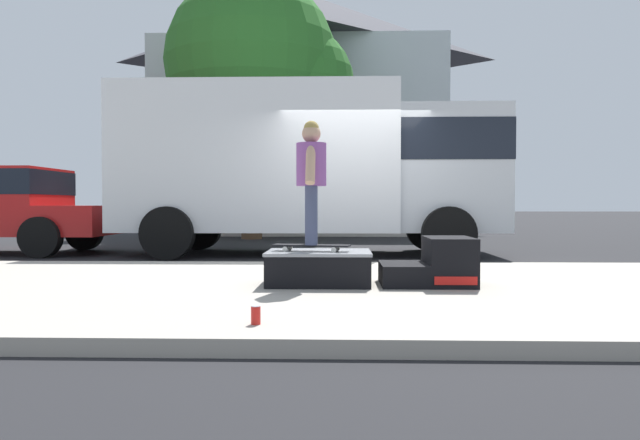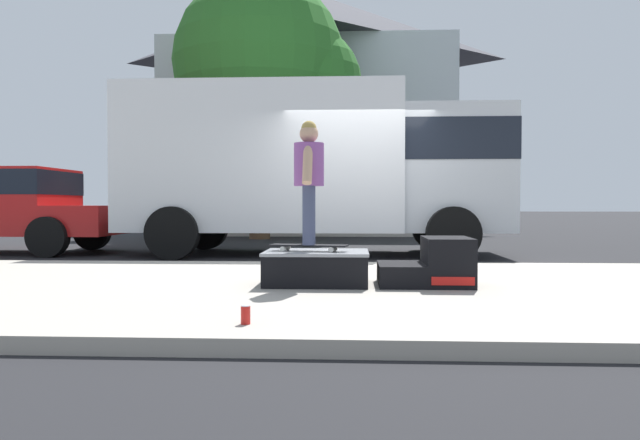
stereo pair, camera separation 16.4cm
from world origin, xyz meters
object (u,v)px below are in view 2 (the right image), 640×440
skate_box (317,266)px  box_truck (317,163)px  kicker_ramp (433,265)px  skateboard (309,246)px  soda_can (246,315)px  skater_kid (309,172)px  street_tree_main (269,68)px

skate_box → box_truck: (-0.30, 5.14, 1.40)m
skate_box → kicker_ramp: kicker_ramp is taller
skate_box → box_truck: box_truck is taller
skateboard → box_truck: 5.32m
kicker_ramp → soda_can: 2.61m
kicker_ramp → skater_kid: skater_kid is taller
street_tree_main → kicker_ramp: bearing=-73.4°
skateboard → skater_kid: skater_kid is taller
soda_can → skateboard: bearing=82.2°
skate_box → kicker_ramp: bearing=-0.0°
kicker_ramp → skateboard: bearing=-178.1°
skate_box → street_tree_main: size_ratio=0.15×
kicker_ramp → street_tree_main: bearing=106.6°
skate_box → skateboard: 0.23m
skateboard → skater_kid: bearing=-97.1°
street_tree_main → skate_box: bearing=-79.6°
skate_box → kicker_ramp: 1.18m
kicker_ramp → street_tree_main: street_tree_main is taller
skate_box → soda_can: size_ratio=8.36×
skater_kid → soda_can: bearing=-97.8°
skater_kid → box_truck: bearing=92.5°
soda_can → kicker_ramp: bearing=53.9°
soda_can → street_tree_main: (-1.51, 12.31, 4.40)m
skate_box → kicker_ramp: size_ratio=1.14×
skate_box → box_truck: bearing=93.4°
skateboard → soda_can: size_ratio=6.37×
skateboard → box_truck: size_ratio=0.12×
skater_kid → street_tree_main: 10.92m
box_truck → street_tree_main: bearing=107.2°
skateboard → box_truck: box_truck is taller
skate_box → skater_kid: skater_kid is taller
skateboard → skater_kid: 0.75m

